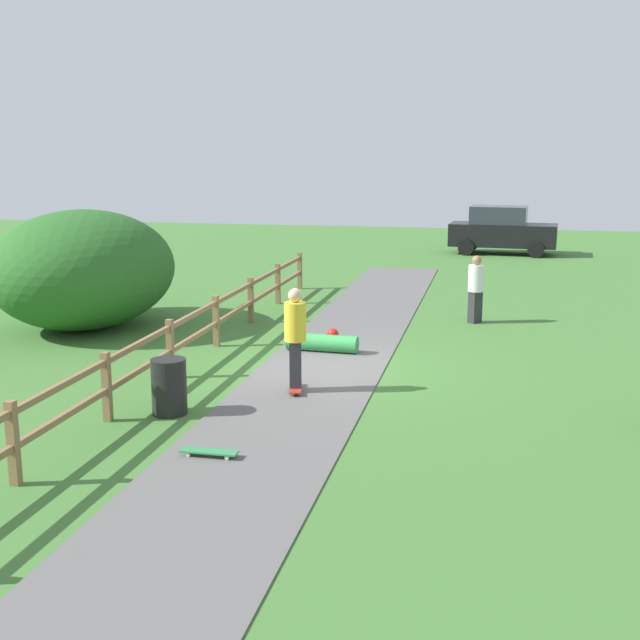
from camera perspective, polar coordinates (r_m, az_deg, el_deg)
The scene contains 10 objects.
ground_plane at distance 16.15m, azimuth 0.18°, elevation -3.28°, with size 60.00×60.00×0.00m, color #427533.
asphalt_path at distance 16.15m, azimuth 0.18°, elevation -3.25°, with size 2.40×28.00×0.02m, color #605E5B.
wooden_fence at distance 16.71m, azimuth -8.57°, elevation -0.55°, with size 0.12×18.12×1.10m.
bush_large at distance 20.31m, azimuth -15.90°, elevation 3.36°, with size 4.12×4.94×2.79m, color #286023.
trash_bin at distance 13.49m, azimuth -10.29°, elevation -4.51°, with size 0.56×0.56×0.90m, color black.
skater_riding at distance 14.32m, azimuth -1.70°, elevation -0.98°, with size 0.45×0.82×1.81m.
skater_fallen at distance 17.39m, azimuth 0.21°, elevation -1.53°, with size 1.51×1.22×0.36m.
skateboard_loose at distance 11.64m, azimuth -7.59°, elevation -8.92°, with size 0.80×0.21×0.08m.
bystander_white at distance 20.52m, azimuth 10.62°, elevation 2.30°, with size 0.53×0.53×1.65m.
parked_car_black at distance 34.48m, azimuth 12.34°, elevation 6.03°, with size 4.33×2.27×1.92m.
Camera 1 is at (3.21, -15.28, 4.15)m, focal length 46.76 mm.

